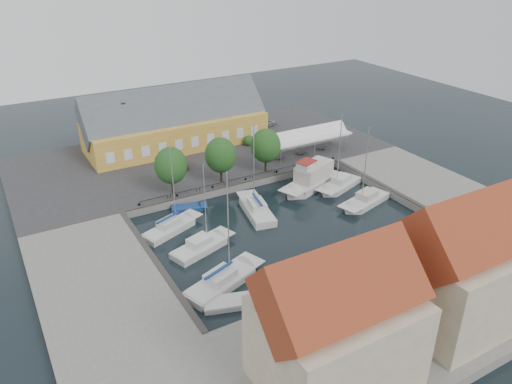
% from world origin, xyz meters
% --- Properties ---
extents(ground, '(140.00, 140.00, 0.00)m').
position_xyz_m(ground, '(0.00, 0.00, 0.00)').
color(ground, black).
rests_on(ground, ground).
extents(north_quay, '(56.00, 26.00, 1.00)m').
position_xyz_m(north_quay, '(0.00, 23.00, 0.50)').
color(north_quay, '#2D2D30').
rests_on(north_quay, ground).
extents(west_quay, '(12.00, 24.00, 1.00)m').
position_xyz_m(west_quay, '(-22.00, -2.00, 0.50)').
color(west_quay, slate).
rests_on(west_quay, ground).
extents(east_quay, '(12.00, 24.00, 1.00)m').
position_xyz_m(east_quay, '(22.00, -2.00, 0.50)').
color(east_quay, slate).
rests_on(east_quay, ground).
extents(south_bank, '(56.00, 14.00, 1.00)m').
position_xyz_m(south_bank, '(0.00, -21.00, 0.50)').
color(south_bank, slate).
rests_on(south_bank, ground).
extents(quay_edge_fittings, '(56.00, 24.72, 0.40)m').
position_xyz_m(quay_edge_fittings, '(0.02, 4.75, 1.06)').
color(quay_edge_fittings, '#383533').
rests_on(quay_edge_fittings, north_quay).
extents(warehouse, '(28.56, 14.00, 9.55)m').
position_xyz_m(warehouse, '(-2.60, 28.36, 4.43)').
color(warehouse, gold).
rests_on(warehouse, north_quay).
extents(tent_canopy, '(14.00, 4.00, 2.83)m').
position_xyz_m(tent_canopy, '(14.00, 14.50, 3.68)').
color(tent_canopy, white).
rests_on(tent_canopy, north_quay).
extents(quay_trees, '(18.20, 4.20, 6.30)m').
position_xyz_m(quay_trees, '(-2.00, 12.00, 4.88)').
color(quay_trees, black).
rests_on(quay_trees, north_quay).
extents(car_silver, '(4.51, 2.56, 1.45)m').
position_xyz_m(car_silver, '(14.99, 28.58, 1.72)').
color(car_silver, '#9C9FA4').
rests_on(car_silver, north_quay).
extents(car_red, '(1.69, 3.90, 1.25)m').
position_xyz_m(car_red, '(-5.00, 19.39, 1.62)').
color(car_red, '#5D2015').
rests_on(car_red, north_quay).
extents(center_sailboat, '(4.31, 9.06, 12.10)m').
position_xyz_m(center_sailboat, '(-1.41, 3.51, 0.36)').
color(center_sailboat, silver).
rests_on(center_sailboat, ground).
extents(trawler, '(10.94, 6.71, 5.00)m').
position_xyz_m(trawler, '(9.01, 6.40, 1.02)').
color(trawler, silver).
rests_on(trawler, ground).
extents(east_boat_a, '(8.16, 5.06, 11.17)m').
position_xyz_m(east_boat_a, '(12.14, 4.10, 0.26)').
color(east_boat_a, silver).
rests_on(east_boat_a, ground).
extents(east_boat_b, '(8.47, 4.67, 11.16)m').
position_xyz_m(east_boat_b, '(12.00, -1.32, 0.26)').
color(east_boat_b, silver).
rests_on(east_boat_b, ground).
extents(west_boat_a, '(8.22, 5.14, 10.75)m').
position_xyz_m(west_boat_a, '(-12.12, 4.69, 0.27)').
color(west_boat_a, silver).
rests_on(west_boat_a, ground).
extents(west_boat_c, '(8.06, 4.77, 10.59)m').
position_xyz_m(west_boat_c, '(-10.67, -0.72, 0.26)').
color(west_boat_c, silver).
rests_on(west_boat_c, ground).
extents(west_boat_d, '(9.65, 5.86, 12.40)m').
position_xyz_m(west_boat_d, '(-11.44, -7.48, 0.27)').
color(west_boat_d, silver).
rests_on(west_boat_d, ground).
extents(launch_sw, '(5.70, 3.53, 0.98)m').
position_xyz_m(launch_sw, '(-12.27, -10.63, 0.09)').
color(launch_sw, silver).
rests_on(launch_sw, ground).
extents(launch_nw, '(4.81, 3.03, 0.88)m').
position_xyz_m(launch_nw, '(-8.36, 8.50, 0.09)').
color(launch_nw, navy).
rests_on(launch_nw, ground).
extents(townhouses, '(36.30, 8.50, 12.00)m').
position_xyz_m(townhouses, '(1.93, -23.24, 5.82)').
color(townhouses, beige).
rests_on(townhouses, south_bank).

